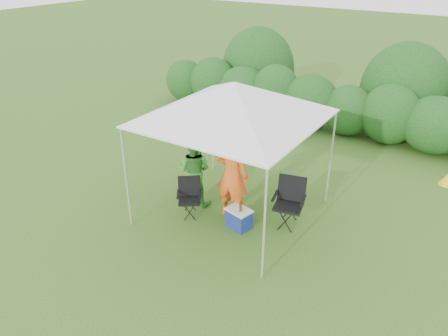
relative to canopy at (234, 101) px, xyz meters
The scene contains 9 objects.
ground 2.51m from the canopy, 90.00° to the right, with size 70.00×70.00×0.00m, color #3E6520.
hedge 5.74m from the canopy, 88.44° to the left, with size 12.32×1.53×1.80m.
canopy is the anchor object (origin of this frame).
chair_right 2.24m from the canopy, 13.60° to the left, with size 0.70×0.66×0.99m.
chair_left 2.20m from the canopy, 144.90° to the right, with size 0.64×0.63×0.81m.
man 1.51m from the canopy, 68.69° to the right, with size 0.70×0.46×1.92m, color #FC5B1C.
woman 1.92m from the canopy, behind, with size 0.76×0.59×1.57m, color #378A2D.
cooler 2.32m from the canopy, 46.50° to the right, with size 0.56×0.46×0.41m.
bottle 2.04m from the canopy, 45.06° to the right, with size 0.06×0.06×0.22m, color #592D0C.
Camera 1 is at (4.07, -6.22, 5.04)m, focal length 35.00 mm.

